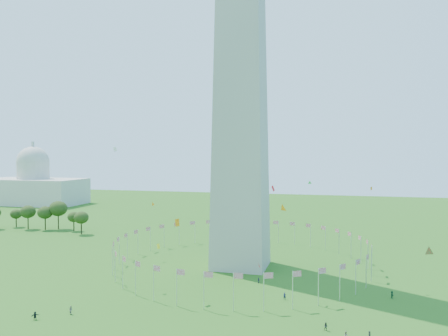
# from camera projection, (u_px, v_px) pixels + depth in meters

# --- Properties ---
(ground) EXTENTS (600.00, 600.00, 0.00)m
(ground) POSITION_uv_depth(u_px,v_px,m) (190.00, 326.00, 91.87)
(ground) COLOR #205614
(ground) RESTS_ON ground
(washington_monument) EXTENTS (16.80, 16.80, 169.00)m
(washington_monument) POSITION_uv_depth(u_px,v_px,m) (241.00, 0.00, 137.28)
(washington_monument) COLOR #B1AC9D
(washington_monument) RESTS_ON ground
(flag_ring) EXTENTS (80.24, 80.24, 9.00)m
(flag_ring) POSITION_uv_depth(u_px,v_px,m) (241.00, 252.00, 140.07)
(flag_ring) COLOR silver
(flag_ring) RESTS_ON ground
(capitol_building) EXTENTS (70.00, 35.00, 46.00)m
(capitol_building) POSITION_uv_depth(u_px,v_px,m) (33.00, 172.00, 310.51)
(capitol_building) COLOR beige
(capitol_building) RESTS_ON ground
(crowd) EXTENTS (100.89, 75.56, 2.00)m
(crowd) POSITION_uv_depth(u_px,v_px,m) (207.00, 332.00, 86.54)
(crowd) COLOR black
(crowd) RESTS_ON ground
(kites_aloft) EXTENTS (89.75, 78.14, 34.20)m
(kites_aloft) POSITION_uv_depth(u_px,v_px,m) (276.00, 225.00, 113.96)
(kites_aloft) COLOR orange
(kites_aloft) RESTS_ON ground
(tree_line_west) EXTENTS (54.98, 16.26, 13.26)m
(tree_line_west) POSITION_uv_depth(u_px,v_px,m) (43.00, 218.00, 206.34)
(tree_line_west) COLOR #344E1A
(tree_line_west) RESTS_ON ground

